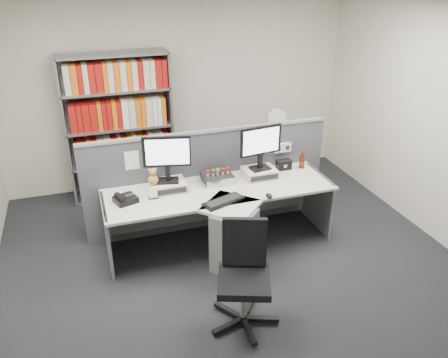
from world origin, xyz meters
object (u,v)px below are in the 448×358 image
object	(u,v)px
desk	(226,219)
keyboard	(223,201)
shelving_unit	(120,130)
monitor_left	(167,155)
speaker	(284,165)
desk_calendar	(153,194)
cola_bottle	(302,162)
filing_cabinet	(274,165)
monitor_right	(261,144)
desktop_pc	(217,178)
mouse	(269,196)
desk_fan	(276,122)
desk_phone	(125,199)
office_chair	(244,272)

from	to	relation	value
desk	keyboard	bearing A→B (deg)	-119.98
keyboard	shelving_unit	bearing A→B (deg)	113.46
monitor_left	speaker	bearing A→B (deg)	4.09
desk	desk_calendar	size ratio (longest dim) A/B	21.25
cola_bottle	filing_cabinet	size ratio (longest dim) A/B	0.32
monitor_right	filing_cabinet	bearing A→B (deg)	57.53
desk_calendar	cola_bottle	world-z (taller)	cola_bottle
monitor_right	keyboard	world-z (taller)	monitor_right
desktop_pc	cola_bottle	distance (m)	1.11
monitor_right	desk_calendar	xyz separation A→B (m)	(-1.30, -0.15, -0.36)
speaker	filing_cabinet	distance (m)	1.05
mouse	filing_cabinet	xyz separation A→B (m)	(0.75, 1.54, -0.39)
desk_calendar	keyboard	bearing A→B (deg)	-25.43
desktop_pc	keyboard	bearing A→B (deg)	-100.32
monitor_right	desk_fan	xyz separation A→B (m)	(0.65, 1.02, -0.12)
desktop_pc	keyboard	world-z (taller)	desktop_pc
monitor_left	shelving_unit	distance (m)	1.52
keyboard	speaker	bearing A→B (deg)	31.08
desk_fan	desk_calendar	bearing A→B (deg)	-149.17
desk	desk_fan	size ratio (longest dim) A/B	5.21
desk_phone	shelving_unit	size ratio (longest dim) A/B	0.14
desk	desk_fan	xyz separation A→B (m)	(1.20, 1.40, 0.56)
desk	desk_phone	size ratio (longest dim) A/B	9.40
monitor_left	mouse	bearing A→B (deg)	-27.73
speaker	shelving_unit	xyz separation A→B (m)	(-1.81, 1.36, 0.20)
desk_calendar	cola_bottle	bearing A→B (deg)	6.63
desk_phone	desk_calendar	world-z (taller)	desk_calendar
desk_phone	cola_bottle	size ratio (longest dim) A/B	1.25
cola_bottle	speaker	bearing A→B (deg)	171.74
monitor_left	desktop_pc	bearing A→B (deg)	3.33
desktop_pc	shelving_unit	size ratio (longest dim) A/B	0.17
monitor_right	desktop_pc	xyz separation A→B (m)	(-0.52, 0.03, -0.37)
monitor_left	monitor_right	distance (m)	1.10
monitor_right	desktop_pc	bearing A→B (deg)	176.22
speaker	desk_fan	distance (m)	0.98
desk_fan	desk_phone	bearing A→B (deg)	-152.68
mouse	desk_calendar	xyz separation A→B (m)	(-1.20, 0.38, 0.03)
shelving_unit	mouse	bearing A→B (deg)	-55.80
mouse	office_chair	bearing A→B (deg)	-124.46
desk	desk_calendar	world-z (taller)	desk_calendar
cola_bottle	office_chair	size ratio (longest dim) A/B	0.23
keyboard	cola_bottle	distance (m)	1.32
filing_cabinet	office_chair	distance (m)	2.81
desk_fan	office_chair	xyz separation A→B (m)	(-1.37, -2.45, -0.49)
monitor_left	monitor_right	world-z (taller)	monitor_left
shelving_unit	filing_cabinet	size ratio (longest dim) A/B	2.86
speaker	desk_fan	world-z (taller)	desk_fan
monitor_right	office_chair	size ratio (longest dim) A/B	0.54
filing_cabinet	office_chair	bearing A→B (deg)	-119.24
cola_bottle	shelving_unit	xyz separation A→B (m)	(-2.04, 1.39, 0.17)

